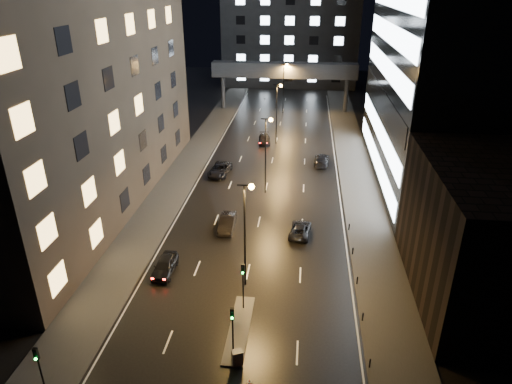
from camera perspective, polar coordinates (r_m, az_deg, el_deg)
ground at (r=71.03m, az=2.06°, el=3.99°), size 160.00×160.00×0.00m
sidewalk_left at (r=68.42m, az=-8.78°, el=2.92°), size 5.00×110.00×0.15m
sidewalk_right at (r=66.65m, az=12.50°, el=2.00°), size 5.00×110.00×0.15m
building_left at (r=57.34m, az=-23.27°, el=17.66°), size 15.00×48.00×40.00m
building_right_low at (r=42.96m, az=26.36°, el=-4.78°), size 10.00×18.00×12.00m
building_right_glass at (r=65.42m, az=26.02°, el=20.11°), size 20.00×36.00×45.00m
building_far at (r=124.91m, az=4.33°, el=18.99°), size 34.00×14.00×25.00m
skybridge at (r=97.77m, az=3.55°, el=14.88°), size 30.00×3.00×10.00m
median_island at (r=38.16m, az=-2.11°, el=-16.71°), size 1.60×8.00×0.15m
traffic_signal_near at (r=38.19m, az=-1.63°, el=-10.85°), size 0.28×0.34×4.40m
traffic_signal_far at (r=33.94m, az=-2.94°, el=-16.25°), size 0.28×0.34×4.40m
traffic_signal_corner at (r=34.31m, az=-25.48°, el=-19.03°), size 0.28×0.34×4.40m
bollard_row at (r=41.48m, az=12.85°, el=-12.82°), size 0.12×25.12×0.90m
streetlight_near at (r=39.33m, az=-1.20°, el=-3.82°), size 1.45×0.50×10.15m
streetlight_mid_a at (r=57.55m, az=1.38°, el=5.77°), size 1.45×0.50×10.15m
streetlight_mid_b at (r=76.67m, az=2.73°, el=10.66°), size 1.45×0.50×10.15m
streetlight_far at (r=96.14m, az=3.55°, el=13.59°), size 1.45×0.50×10.15m
car_away_a at (r=44.79m, az=-11.32°, el=-9.01°), size 1.84×4.50×1.53m
car_away_b at (r=51.26m, az=-3.62°, el=-3.85°), size 1.72×4.68×1.53m
car_away_c at (r=65.62m, az=-4.54°, el=2.82°), size 3.10×5.74×1.53m
car_away_d at (r=78.49m, az=1.07°, el=6.61°), size 2.45×4.91×1.37m
car_toward_a at (r=50.36m, az=5.56°, el=-4.65°), size 2.59×4.78×1.27m
car_toward_b at (r=69.80m, az=8.22°, el=4.02°), size 2.61×5.42×1.52m
utility_cabinet at (r=35.00m, az=-2.36°, el=-19.95°), size 0.93×0.82×1.17m
cone_b at (r=34.04m, az=-0.84°, el=-22.71°), size 0.44×0.44×0.55m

